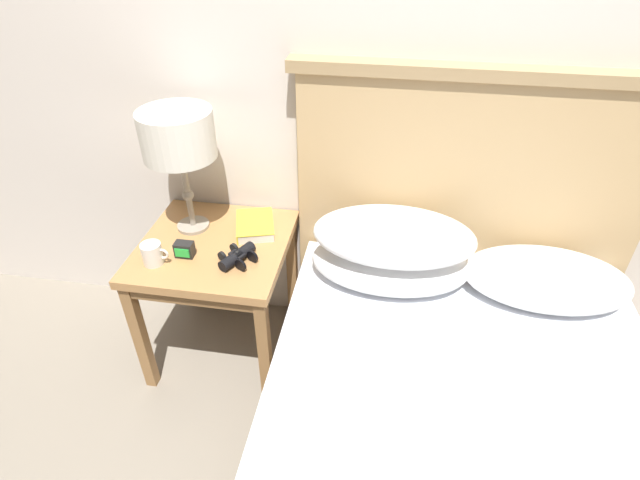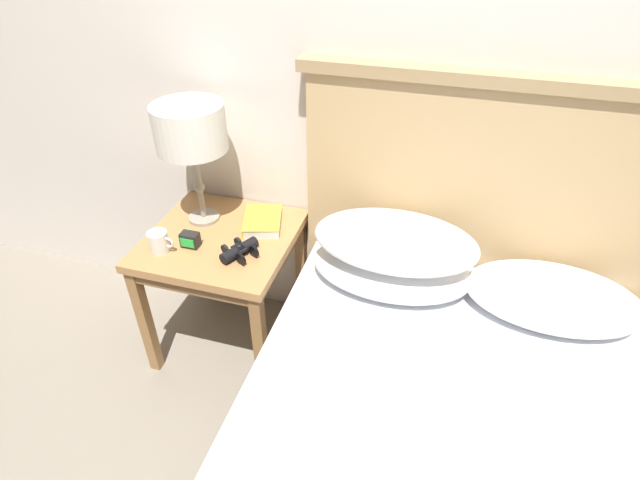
{
  "view_description": "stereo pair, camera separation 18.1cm",
  "coord_description": "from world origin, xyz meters",
  "px_view_note": "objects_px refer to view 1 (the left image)",
  "views": [
    {
      "loc": [
        0.03,
        -0.95,
        1.74
      ],
      "look_at": [
        -0.21,
        0.51,
        0.69
      ],
      "focal_mm": 28.0,
      "sensor_mm": 36.0,
      "label": 1
    },
    {
      "loc": [
        0.21,
        -0.91,
        1.74
      ],
      "look_at": [
        -0.21,
        0.51,
        0.69
      ],
      "focal_mm": 28.0,
      "sensor_mm": 36.0,
      "label": 2
    }
  ],
  "objects_px": {
    "book_on_nightstand": "(255,225)",
    "alarm_clock": "(184,250)",
    "binoculars_pair": "(238,256)",
    "table_lamp": "(178,137)",
    "coffee_mug": "(153,254)",
    "nightstand": "(216,259)",
    "bed": "(460,456)"
  },
  "relations": [
    {
      "from": "bed",
      "to": "coffee_mug",
      "type": "distance_m",
      "value": 1.26
    },
    {
      "from": "coffee_mug",
      "to": "table_lamp",
      "type": "bearing_deg",
      "value": 77.67
    },
    {
      "from": "nightstand",
      "to": "alarm_clock",
      "type": "relative_size",
      "value": 8.37
    },
    {
      "from": "nightstand",
      "to": "alarm_clock",
      "type": "height_order",
      "value": "alarm_clock"
    },
    {
      "from": "book_on_nightstand",
      "to": "alarm_clock",
      "type": "bearing_deg",
      "value": -134.43
    },
    {
      "from": "table_lamp",
      "to": "book_on_nightstand",
      "type": "distance_m",
      "value": 0.46
    },
    {
      "from": "nightstand",
      "to": "book_on_nightstand",
      "type": "relative_size",
      "value": 2.44
    },
    {
      "from": "binoculars_pair",
      "to": "table_lamp",
      "type": "bearing_deg",
      "value": 142.19
    },
    {
      "from": "table_lamp",
      "to": "book_on_nightstand",
      "type": "xyz_separation_m",
      "value": [
        0.26,
        0.02,
        -0.38
      ]
    },
    {
      "from": "nightstand",
      "to": "binoculars_pair",
      "type": "distance_m",
      "value": 0.19
    },
    {
      "from": "book_on_nightstand",
      "to": "binoculars_pair",
      "type": "height_order",
      "value": "binoculars_pair"
    },
    {
      "from": "bed",
      "to": "coffee_mug",
      "type": "height_order",
      "value": "bed"
    },
    {
      "from": "nightstand",
      "to": "binoculars_pair",
      "type": "relative_size",
      "value": 3.62
    },
    {
      "from": "nightstand",
      "to": "book_on_nightstand",
      "type": "distance_m",
      "value": 0.21
    },
    {
      "from": "bed",
      "to": "coffee_mug",
      "type": "xyz_separation_m",
      "value": [
        -1.14,
        0.42,
        0.33
      ]
    },
    {
      "from": "binoculars_pair",
      "to": "coffee_mug",
      "type": "relative_size",
      "value": 1.57
    },
    {
      "from": "coffee_mug",
      "to": "binoculars_pair",
      "type": "bearing_deg",
      "value": 11.18
    },
    {
      "from": "table_lamp",
      "to": "book_on_nightstand",
      "type": "height_order",
      "value": "table_lamp"
    },
    {
      "from": "bed",
      "to": "table_lamp",
      "type": "distance_m",
      "value": 1.45
    },
    {
      "from": "book_on_nightstand",
      "to": "alarm_clock",
      "type": "xyz_separation_m",
      "value": [
        -0.21,
        -0.22,
        0.01
      ]
    },
    {
      "from": "nightstand",
      "to": "bed",
      "type": "bearing_deg",
      "value": -31.16
    },
    {
      "from": "book_on_nightstand",
      "to": "alarm_clock",
      "type": "height_order",
      "value": "alarm_clock"
    },
    {
      "from": "bed",
      "to": "table_lamp",
      "type": "relative_size",
      "value": 3.92
    },
    {
      "from": "table_lamp",
      "to": "alarm_clock",
      "type": "relative_size",
      "value": 7.12
    },
    {
      "from": "bed",
      "to": "alarm_clock",
      "type": "relative_size",
      "value": 27.9
    },
    {
      "from": "bed",
      "to": "book_on_nightstand",
      "type": "relative_size",
      "value": 8.14
    },
    {
      "from": "table_lamp",
      "to": "binoculars_pair",
      "type": "distance_m",
      "value": 0.49
    },
    {
      "from": "book_on_nightstand",
      "to": "alarm_clock",
      "type": "relative_size",
      "value": 3.43
    },
    {
      "from": "coffee_mug",
      "to": "alarm_clock",
      "type": "relative_size",
      "value": 1.47
    },
    {
      "from": "binoculars_pair",
      "to": "coffee_mug",
      "type": "height_order",
      "value": "coffee_mug"
    },
    {
      "from": "book_on_nightstand",
      "to": "bed",
      "type": "bearing_deg",
      "value": -40.33
    },
    {
      "from": "binoculars_pair",
      "to": "book_on_nightstand",
      "type": "bearing_deg",
      "value": 88.58
    }
  ]
}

